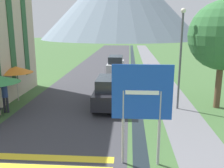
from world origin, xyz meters
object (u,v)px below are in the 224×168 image
Objects in this scene: road_sign at (142,100)px; person_standing_terrace at (5,95)px; parked_car_far at (116,65)px; streetlamp at (181,52)px; cafe_umbrella_rear_orange at (16,70)px; tree_by_path at (223,36)px; parked_car_near at (110,92)px.

person_standing_terrace is (-7.36, 4.91, -1.34)m from road_sign.
parked_car_far is at bearing 96.05° from road_sign.
person_standing_terrace is at bearing -171.97° from streetlamp.
tree_by_path is (12.54, -0.53, 2.19)m from cafe_umbrella_rear_orange.
road_sign is 2.04× the size of person_standing_terrace.
road_sign is 17.53m from parked_car_far.
road_sign is at bearing -111.29° from streetlamp.
tree_by_path is (12.21, 1.78, 3.24)m from person_standing_terrace.
road_sign reaches higher than parked_car_far.
streetlamp is 0.92× the size of tree_by_path.
cafe_umbrella_rear_orange is at bearing -119.98° from parked_car_far.
person_standing_terrace is at bearing -171.70° from tree_by_path.
road_sign is 8.95m from person_standing_terrace.
person_standing_terrace is 12.75m from tree_by_path.
streetlamp is (2.45, 6.30, 1.01)m from road_sign.
streetlamp is at bearing 8.03° from person_standing_terrace.
cafe_umbrella_rear_orange is at bearing 136.81° from road_sign.
cafe_umbrella_rear_orange is 12.74m from tree_by_path.
streetlamp reaches higher than person_standing_terrace.
tree_by_path reaches higher than road_sign.
parked_car_near is at bearing 15.49° from person_standing_terrace.
cafe_umbrella_rear_orange is 2.56m from person_standing_terrace.
person_standing_terrace is at bearing -81.74° from cafe_umbrella_rear_orange.
road_sign is 0.78× the size of parked_car_far.
person_standing_terrace is at bearing -113.89° from parked_car_far.
tree_by_path is at bearing 1.56° from parked_car_near.
person_standing_terrace is (-5.52, -12.46, 0.11)m from parked_car_far.
parked_car_near is 0.71× the size of tree_by_path.
streetlamp is at bearing 68.71° from road_sign.
tree_by_path is (2.39, 0.40, 0.89)m from streetlamp.
parked_car_near is 6.28m from cafe_umbrella_rear_orange.
road_sign is 0.57× the size of tree_by_path.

